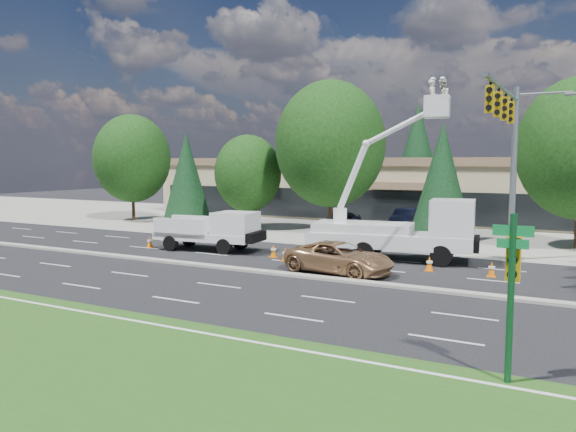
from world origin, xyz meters
The scene contains 25 objects.
ground centered at (0.00, 0.00, 0.00)m, with size 140.00×140.00×0.00m, color black.
concrete_apron centered at (0.00, 20.00, 0.01)m, with size 140.00×22.00×0.01m, color #9B998D.
grass_verge centered at (0.00, -13.00, 0.01)m, with size 140.00×10.00×0.01m, color #264F16.
road_median centered at (0.00, 0.00, 0.06)m, with size 120.00×0.55×0.12m, color #9B998D.
strip_mall centered at (0.00, 29.97, 2.83)m, with size 50.40×15.40×5.50m.
tree_front_a centered at (-22.00, 15.00, 5.44)m, with size 6.70×6.70×9.29m.
tree_front_b centered at (-16.00, 15.00, 4.09)m, with size 3.86×3.86×7.62m.
tree_front_c centered at (-10.00, 15.00, 4.25)m, with size 5.24×5.24×7.27m.
tree_front_d centered at (-3.00, 15.00, 6.43)m, with size 7.92×7.92×10.98m.
tree_front_e centered at (5.00, 15.00, 4.16)m, with size 3.93×3.93×7.75m.
tree_back_a centered at (-18.00, 42.00, 5.47)m, with size 5.17×5.17×10.20m.
tree_back_b centered at (-4.00, 42.00, 6.40)m, with size 6.05×6.05×11.93m.
tree_back_c centered at (10.00, 42.00, 5.26)m, with size 4.97×4.97×9.80m.
signal_mast centered at (10.03, 7.04, 6.06)m, with size 2.76×10.16×9.00m.
street_sign_pole centered at (12.00, -8.40, 2.44)m, with size 0.90×0.44×4.00m.
utility_pickup centered at (-5.62, 4.25, 0.95)m, with size 6.22×2.88×2.30m.
bucket_truck centered at (5.07, 6.31, 2.01)m, with size 8.82×3.80×9.40m.
traffic_cone_a centered at (-9.71, 3.41, 0.34)m, with size 0.40×0.40×0.70m.
traffic_cone_b centered at (-1.42, 3.96, 0.34)m, with size 0.40×0.40×0.70m.
traffic_cone_c centered at (-0.33, 3.28, 0.34)m, with size 0.40×0.40×0.70m.
traffic_cone_d centered at (6.98, 4.16, 0.34)m, with size 0.40×0.40×0.70m.
traffic_cone_e centered at (9.80, 4.14, 0.34)m, with size 0.40×0.40×0.70m.
minivan centered at (3.41, 1.66, 0.72)m, with size 2.40×5.20×1.45m, color #AE8054.
parked_car_west centered at (-3.28, 17.43, 0.70)m, with size 1.65×4.11×1.40m, color black.
parked_car_east centered at (0.84, 21.00, 0.74)m, with size 1.57×4.50×1.48m, color black.
Camera 1 is at (13.46, -22.18, 5.18)m, focal length 35.00 mm.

